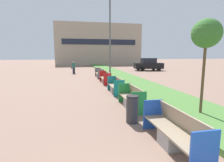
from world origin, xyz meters
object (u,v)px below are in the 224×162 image
(bench_teal_frame, at_px, (116,87))
(pedestrian_walking, at_px, (74,67))
(litter_bin, at_px, (132,109))
(street_lamp_post, at_px, (110,34))
(bench_green_frame, at_px, (132,100))
(bench_blue_frame, at_px, (173,133))
(sapling_tree_near, at_px, (206,35))
(bench_red_frame, at_px, (106,79))
(bench_grey_frame, at_px, (100,74))
(parked_car_distant, at_px, (148,64))

(bench_teal_frame, height_order, pedestrian_walking, pedestrian_walking)
(litter_bin, height_order, street_lamp_post, street_lamp_post)
(bench_green_frame, height_order, litter_bin, litter_bin)
(bench_teal_frame, xyz_separation_m, pedestrian_walking, (-2.67, 11.99, 0.42))
(bench_blue_frame, distance_m, sapling_tree_near, 3.88)
(pedestrian_walking, bearing_deg, street_lamp_post, -64.77)
(bench_red_frame, relative_size, bench_grey_frame, 0.95)
(bench_blue_frame, relative_size, bench_teal_frame, 1.16)
(bench_green_frame, distance_m, sapling_tree_near, 3.84)
(bench_red_frame, relative_size, street_lamp_post, 0.31)
(bench_green_frame, relative_size, street_lamp_post, 0.28)
(bench_red_frame, bearing_deg, bench_grey_frame, 89.98)
(bench_grey_frame, relative_size, street_lamp_post, 0.32)
(bench_teal_frame, distance_m, parked_car_distant, 16.49)
(sapling_tree_near, distance_m, pedestrian_walking, 17.60)
(bench_grey_frame, bearing_deg, bench_green_frame, -90.02)
(street_lamp_post, height_order, pedestrian_walking, street_lamp_post)
(bench_teal_frame, xyz_separation_m, sapling_tree_near, (2.19, -4.77, 2.68))
(bench_blue_frame, relative_size, parked_car_distant, 0.53)
(bench_blue_frame, distance_m, litter_bin, 1.85)
(sapling_tree_near, bearing_deg, bench_teal_frame, 114.70)
(street_lamp_post, bearing_deg, parked_car_distant, 50.29)
(bench_green_frame, xyz_separation_m, bench_teal_frame, (-0.00, 3.12, -0.00))
(bench_green_frame, height_order, bench_red_frame, same)
(bench_green_frame, xyz_separation_m, bench_red_frame, (0.00, 6.96, 0.01))
(bench_green_frame, bearing_deg, parked_car_distant, 64.53)
(street_lamp_post, distance_m, parked_car_distant, 12.42)
(bench_blue_frame, xyz_separation_m, pedestrian_walking, (-2.67, 18.52, 0.41))
(bench_red_frame, xyz_separation_m, bench_grey_frame, (0.00, 3.77, 0.00))
(street_lamp_post, relative_size, parked_car_distant, 1.70)
(bench_green_frame, distance_m, bench_teal_frame, 3.12)
(bench_teal_frame, relative_size, pedestrian_walking, 1.28)
(bench_red_frame, bearing_deg, bench_blue_frame, -90.00)
(litter_bin, xyz_separation_m, pedestrian_walking, (-2.16, 16.75, 0.30))
(bench_green_frame, xyz_separation_m, sapling_tree_near, (2.19, -1.65, 2.68))
(bench_blue_frame, xyz_separation_m, litter_bin, (-0.51, 1.77, 0.10))
(street_lamp_post, xyz_separation_m, pedestrian_walking, (-3.28, 6.96, -3.34))
(bench_blue_frame, distance_m, street_lamp_post, 12.17)
(bench_teal_frame, relative_size, street_lamp_post, 0.27)
(bench_blue_frame, xyz_separation_m, sapling_tree_near, (2.19, 1.76, 2.67))
(bench_grey_frame, height_order, sapling_tree_near, sapling_tree_near)
(bench_blue_frame, xyz_separation_m, bench_teal_frame, (-0.00, 6.53, -0.01))
(bench_red_frame, xyz_separation_m, parked_car_distant, (8.27, 10.41, 0.54))
(bench_teal_frame, bearing_deg, bench_green_frame, -89.99)
(bench_grey_frame, distance_m, sapling_tree_near, 12.86)
(bench_grey_frame, xyz_separation_m, sapling_tree_near, (2.19, -12.38, 2.67))
(bench_teal_frame, distance_m, street_lamp_post, 6.31)
(litter_bin, bearing_deg, street_lamp_post, 83.46)
(bench_green_frame, height_order, pedestrian_walking, pedestrian_walking)
(bench_teal_frame, relative_size, bench_red_frame, 0.88)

